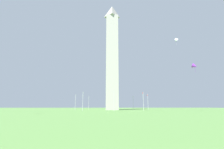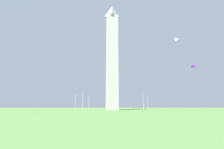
{
  "view_description": "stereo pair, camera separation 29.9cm",
  "coord_description": "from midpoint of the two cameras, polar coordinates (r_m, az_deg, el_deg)",
  "views": [
    {
      "loc": [
        -80.01,
        3.37,
        1.75
      ],
      "look_at": [
        0.0,
        0.0,
        17.34
      ],
      "focal_mm": 26.22,
      "sensor_mm": 36.0,
      "label": 1
    },
    {
      "loc": [
        -80.02,
        3.07,
        1.75
      ],
      "look_at": [
        0.0,
        0.0,
        17.34
      ],
      "focal_mm": 26.22,
      "sensor_mm": 36.0,
      "label": 2
    }
  ],
  "objects": [
    {
      "name": "ground_plane",
      "position": [
        80.1,
        -0.11,
        -12.27
      ],
      "size": [
        260.0,
        260.0,
        0.0
      ],
      "primitive_type": "plane",
      "color": "#609347"
    },
    {
      "name": "obelisk_monument",
      "position": [
        84.14,
        -0.1,
        6.86
      ],
      "size": [
        6.07,
        6.07,
        55.15
      ],
      "color": "#B7B2A8",
      "rests_on": "ground"
    },
    {
      "name": "flagpole_n",
      "position": [
        97.73,
        -0.53,
        -9.58
      ],
      "size": [
        1.12,
        0.14,
        7.62
      ],
      "color": "silver",
      "rests_on": "ground"
    },
    {
      "name": "flagpole_ne",
      "position": [
        92.99,
        -8.2,
        -9.4
      ],
      "size": [
        1.12,
        0.14,
        7.62
      ],
      "color": "silver",
      "rests_on": "ground"
    },
    {
      "name": "flagpole_e",
      "position": [
        81.39,
        -12.73,
        -9.03
      ],
      "size": [
        1.12,
        0.14,
        7.62
      ],
      "color": "silver",
      "rests_on": "ground"
    },
    {
      "name": "flagpole_se",
      "position": [
        68.32,
        -10.28,
        -8.79
      ],
      "size": [
        1.12,
        0.14,
        7.62
      ],
      "color": "silver",
      "rests_on": "ground"
    },
    {
      "name": "flagpole_s",
      "position": [
        62.63,
        0.54,
        -8.78
      ],
      "size": [
        1.12,
        0.14,
        7.62
      ],
      "color": "silver",
      "rests_on": "ground"
    },
    {
      "name": "flagpole_sw",
      "position": [
        69.48,
        10.73,
        -8.81
      ],
      "size": [
        1.12,
        0.14,
        7.62
      ],
      "color": "silver",
      "rests_on": "ground"
    },
    {
      "name": "flagpole_w",
      "position": [
        82.77,
        12.3,
        -9.08
      ],
      "size": [
        1.12,
        0.14,
        7.62
      ],
      "color": "silver",
      "rests_on": "ground"
    },
    {
      "name": "flagpole_nw",
      "position": [
        93.85,
        7.29,
        -9.44
      ],
      "size": [
        1.12,
        0.14,
        7.62
      ],
      "color": "silver",
      "rests_on": "ground"
    },
    {
      "name": "kite_white_delta",
      "position": [
        72.4,
        21.31,
        11.0
      ],
      "size": [
        1.84,
        1.56,
        2.72
      ],
      "color": "white"
    },
    {
      "name": "kite_purple_delta",
      "position": [
        61.2,
        26.76,
        2.64
      ],
      "size": [
        2.49,
        2.49,
        3.21
      ],
      "color": "purple"
    }
  ]
}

